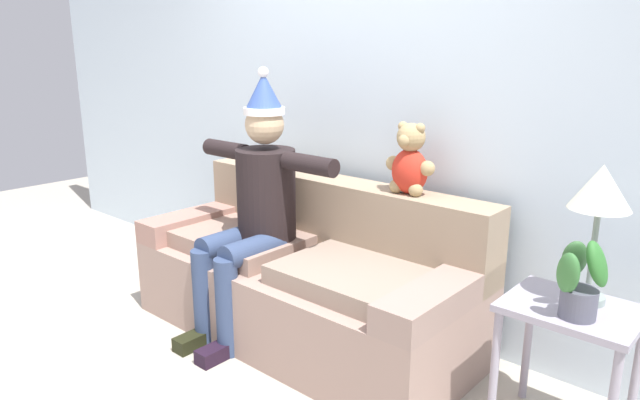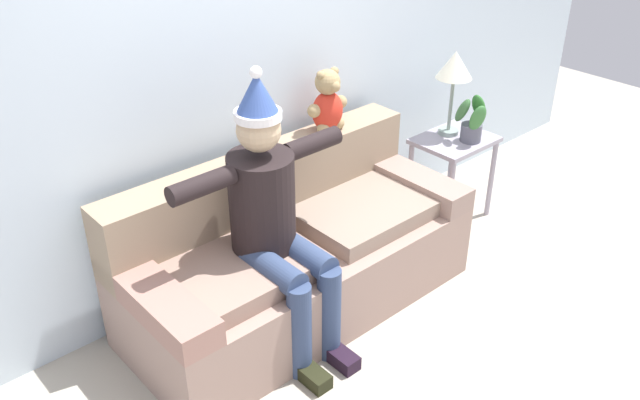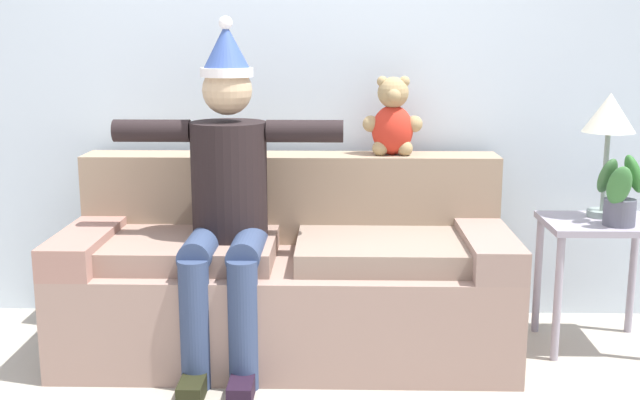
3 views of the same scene
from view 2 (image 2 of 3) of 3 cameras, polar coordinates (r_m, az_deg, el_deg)
ground_plane at (r=3.55m, az=9.07°, el=-16.16°), size 10.00×10.00×0.00m
back_wall at (r=3.81m, az=-7.57°, el=11.50°), size 7.00×0.10×2.70m
couch at (r=3.89m, az=-2.24°, el=-4.50°), size 2.02×0.87×0.88m
person_seated at (r=3.41m, az=-3.89°, el=-1.27°), size 1.02×0.77×1.53m
teddy_bear at (r=4.01m, az=0.66°, el=8.14°), size 0.29×0.17×0.38m
side_table at (r=4.74m, az=11.15°, el=3.90°), size 0.52×0.42×0.61m
table_lamp at (r=4.60m, az=11.25°, el=10.74°), size 0.24×0.24×0.58m
potted_plant at (r=4.62m, az=12.67°, el=6.55°), size 0.23×0.27×0.33m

